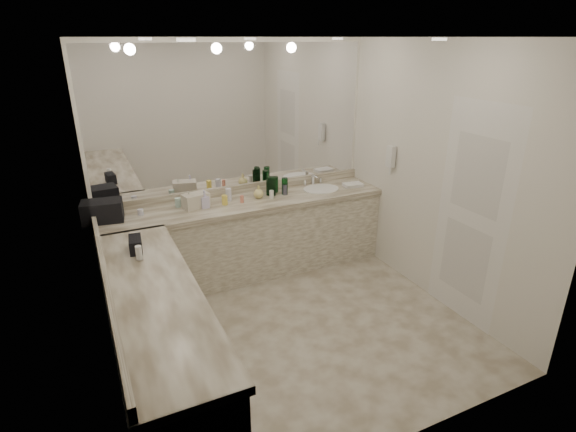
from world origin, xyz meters
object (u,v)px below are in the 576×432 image
soap_bottle_c (259,192)px  hand_towel (353,185)px  wall_phone (391,157)px  soap_bottle_a (189,200)px  cream_cosmetic_case (196,200)px  black_toiletry_bag (102,211)px  soap_bottle_b (205,199)px  sink (321,190)px

soap_bottle_c → hand_towel: bearing=-5.1°
wall_phone → soap_bottle_c: size_ratio=1.63×
hand_towel → soap_bottle_a: bearing=176.5°
cream_cosmetic_case → hand_towel: (1.92, -0.12, -0.06)m
hand_towel → soap_bottle_a: (-1.99, 0.12, 0.07)m
black_toiletry_bag → soap_bottle_b: bearing=-3.9°
cream_cosmetic_case → hand_towel: 1.92m
soap_bottle_b → cream_cosmetic_case: bearing=145.9°
sink → soap_bottle_a: 1.59m
wall_phone → cream_cosmetic_case: wall_phone is taller
sink → black_toiletry_bag: 2.45m
wall_phone → hand_towel: bearing=115.1°
wall_phone → black_toiletry_bag: wall_phone is taller
cream_cosmetic_case → sink: bearing=-13.4°
hand_towel → soap_bottle_b: 1.84m
black_toiletry_bag → soap_bottle_a: (0.86, -0.01, -0.02)m
soap_bottle_b → black_toiletry_bag: bearing=176.1°
wall_phone → hand_towel: wall_phone is taller
black_toiletry_bag → cream_cosmetic_case: size_ratio=1.43×
black_toiletry_bag → soap_bottle_c: 1.65m
soap_bottle_a → soap_bottle_c: size_ratio=1.24×
wall_phone → soap_bottle_a: bearing=166.0°
soap_bottle_c → soap_bottle_a: bearing=178.8°
cream_cosmetic_case → hand_towel: size_ratio=1.17×
hand_towel → soap_bottle_b: bearing=178.1°
sink → black_toiletry_bag: black_toiletry_bag is taller
hand_towel → soap_bottle_a: 1.99m
sink → soap_bottle_c: bearing=177.7°
cream_cosmetic_case → soap_bottle_b: size_ratio=1.38×
soap_bottle_c → sink: bearing=-2.3°
soap_bottle_a → hand_towel: bearing=-3.5°
sink → cream_cosmetic_case: size_ratio=1.65×
soap_bottle_b → soap_bottle_c: 0.64m
wall_phone → soap_bottle_a: 2.28m
wall_phone → sink: bearing=140.4°
black_toiletry_bag → cream_cosmetic_case: 0.93m
soap_bottle_a → cream_cosmetic_case: bearing=-5.8°
sink → black_toiletry_bag: (-2.44, 0.05, 0.11)m
black_toiletry_bag → sink: bearing=-1.3°
wall_phone → soap_bottle_b: 2.12m
sink → wall_phone: wall_phone is taller
cream_cosmetic_case → soap_bottle_b: (0.08, -0.05, 0.02)m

